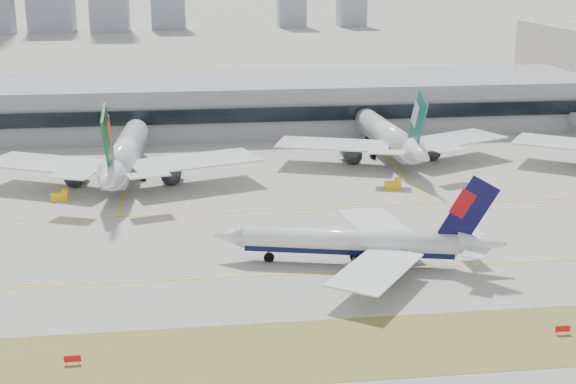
{
  "coord_description": "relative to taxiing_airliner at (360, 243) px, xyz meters",
  "views": [
    {
      "loc": [
        -15.7,
        -128.51,
        51.28
      ],
      "look_at": [
        3.38,
        18.0,
        7.5
      ],
      "focal_mm": 50.0,
      "sensor_mm": 36.0,
      "label": 1
    }
  ],
  "objects": [
    {
      "name": "gse_b",
      "position": [
        -56.31,
        45.49,
        -3.02
      ],
      "size": [
        3.55,
        2.0,
        2.6
      ],
      "color": "yellow",
      "rests_on": "ground"
    },
    {
      "name": "widebody_eva",
      "position": [
        -43.26,
        59.43,
        2.12
      ],
      "size": [
        65.2,
        63.86,
        23.27
      ],
      "rotation": [
        0.0,
        0.0,
        1.51
      ],
      "color": "white",
      "rests_on": "ground"
    },
    {
      "name": "widebody_cathay",
      "position": [
        23.54,
        72.63,
        1.84
      ],
      "size": [
        62.24,
        60.9,
        22.2
      ],
      "rotation": [
        0.0,
        0.0,
        1.62
      ],
      "color": "white",
      "rests_on": "ground"
    },
    {
      "name": "hold_sign_right",
      "position": [
        22.75,
        -29.49,
        -3.19
      ],
      "size": [
        2.2,
        0.15,
        1.35
      ],
      "color": "red",
      "rests_on": "ground"
    },
    {
      "name": "terminal",
      "position": [
        -13.07,
        117.35,
        3.44
      ],
      "size": [
        280.0,
        43.1,
        15.0
      ],
      "color": "gray",
      "rests_on": "ground"
    },
    {
      "name": "ground",
      "position": [
        -13.07,
        2.51,
        -4.07
      ],
      "size": [
        3000.0,
        3000.0,
        0.0
      ],
      "primitive_type": "plane",
      "color": "#9D9A93",
      "rests_on": "ground"
    },
    {
      "name": "hold_sign_left",
      "position": [
        -44.49,
        -29.49,
        -3.19
      ],
      "size": [
        2.2,
        0.15,
        1.35
      ],
      "color": "red",
      "rests_on": "ground"
    },
    {
      "name": "taxiing_airliner",
      "position": [
        0.0,
        0.0,
        0.0
      ],
      "size": [
        49.5,
        42.3,
        16.86
      ],
      "rotation": [
        0.0,
        0.0,
        2.89
      ],
      "color": "white",
      "rests_on": "ground"
    },
    {
      "name": "gse_c",
      "position": [
        17.68,
        44.67,
        -3.02
      ],
      "size": [
        3.55,
        2.0,
        2.6
      ],
      "color": "yellow",
      "rests_on": "ground"
    }
  ]
}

